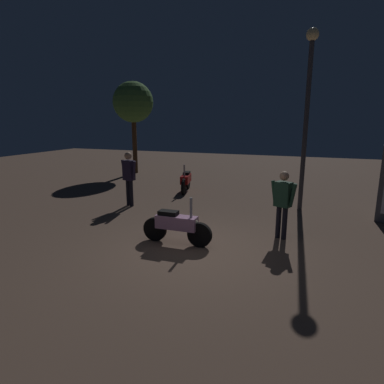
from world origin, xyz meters
TOP-DOWN VIEW (x-y plane):
  - ground_plane at (0.00, 0.00)m, footprint 40.00×40.00m
  - motorcycle_pink_foreground at (-0.56, 0.31)m, footprint 1.66×0.30m
  - motorcycle_red_parked_left at (-2.37, 5.50)m, footprint 0.49×1.64m
  - person_rider_beside at (1.64, 1.49)m, footprint 0.64×0.37m
  - person_bystander_far at (-3.30, 2.84)m, footprint 0.67×0.33m
  - streetlamp_near at (1.96, 4.33)m, footprint 0.36×0.36m
  - tree_left_bg at (-6.57, 8.85)m, footprint 2.05×2.05m

SIDE VIEW (x-z plane):
  - ground_plane at x=0.00m, z-range 0.00..0.00m
  - motorcycle_pink_foreground at x=-0.56m, z-range -0.12..0.99m
  - motorcycle_red_parked_left at x=-2.37m, z-range -0.12..0.99m
  - person_rider_beside at x=1.64m, z-range 0.15..1.77m
  - person_bystander_far at x=-3.30m, z-range 0.18..1.95m
  - streetlamp_near at x=1.96m, z-range 0.69..5.99m
  - tree_left_bg at x=-6.57m, z-range 1.27..5.95m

